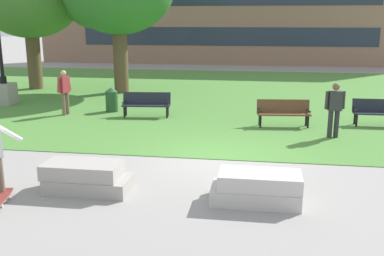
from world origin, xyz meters
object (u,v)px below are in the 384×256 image
lamp_post_left (3,80)px  park_bench_far_right (283,111)px  concrete_block_left (257,188)px  concrete_block_center (86,178)px  park_bench_near_left (146,103)px  trash_bin (112,99)px  person_bystander_near_lawn (335,107)px  person_bystander_far_lawn (64,90)px  park_bench_near_right (380,111)px  skateboard (0,199)px

lamp_post_left → park_bench_far_right: bearing=-11.0°
concrete_block_left → concrete_block_center: bearing=178.9°
park_bench_near_left → trash_bin: (-1.59, 0.68, -0.04)m
trash_bin → person_bystander_near_lawn: (8.09, -2.79, 0.48)m
concrete_block_center → person_bystander_far_lawn: bearing=116.9°
park_bench_far_right → person_bystander_near_lawn: 2.02m
park_bench_near_right → person_bystander_far_lawn: 11.49m
lamp_post_left → person_bystander_near_lawn: 13.63m
concrete_block_center → park_bench_far_right: 8.03m
person_bystander_far_lawn → trash_bin: bearing=28.7°
person_bystander_near_lawn → concrete_block_center: bearing=-138.2°
concrete_block_center → park_bench_near_left: size_ratio=1.01×
skateboard → person_bystander_far_lawn: size_ratio=0.61×
park_bench_near_right → person_bystander_far_lawn: size_ratio=1.06×
park_bench_far_right → concrete_block_center: bearing=-124.1°
trash_bin → park_bench_near_left: bearing=-23.2°
park_bench_near_right → park_bench_far_right: 3.35m
skateboard → lamp_post_left: bearing=120.1°
park_bench_near_right → concrete_block_center: bearing=-137.1°
park_bench_far_right → trash_bin: 6.79m
concrete_block_center → concrete_block_left: bearing=-1.1°
skateboard → park_bench_near_right: bearing=41.3°
person_bystander_near_lawn → lamp_post_left: bearing=164.7°
person_bystander_near_lawn → skateboard: bearing=-140.0°
park_bench_near_left → person_bystander_near_lawn: (6.50, -2.11, 0.44)m
concrete_block_left → park_bench_near_right: park_bench_near_right is taller
concrete_block_center → park_bench_near_left: bearing=94.1°
lamp_post_left → person_bystander_near_lawn: lamp_post_left is taller
concrete_block_left → lamp_post_left: 14.13m
person_bystander_far_lawn → person_bystander_near_lawn: bearing=-11.3°
concrete_block_left → skateboard: (-5.17, -0.83, -0.22)m
park_bench_near_left → person_bystander_near_lawn: person_bystander_near_lawn is taller
concrete_block_center → concrete_block_left: same height
skateboard → person_bystander_near_lawn: (7.45, 6.24, 0.90)m
concrete_block_center → park_bench_near_right: 10.64m
park_bench_far_right → lamp_post_left: 11.91m
concrete_block_center → person_bystander_far_lawn: 8.19m
park_bench_near_left → skateboard: bearing=-96.5°
lamp_post_left → trash_bin: size_ratio=5.45×
park_bench_near_left → person_bystander_near_lawn: size_ratio=1.08×
concrete_block_center → skateboard: concrete_block_center is taller
concrete_block_left → park_bench_near_left: bearing=119.3°
concrete_block_left → park_bench_far_right: bearing=83.1°
trash_bin → concrete_block_center: bearing=-75.3°
person_bystander_near_lawn → park_bench_near_left: bearing=162.0°
concrete_block_left → park_bench_near_right: size_ratio=1.00×
park_bench_far_right → lamp_post_left: lamp_post_left is taller
person_bystander_near_lawn → park_bench_near_right: bearing=46.1°
park_bench_near_left → trash_bin: trash_bin is taller
lamp_post_left → skateboard: bearing=-59.9°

